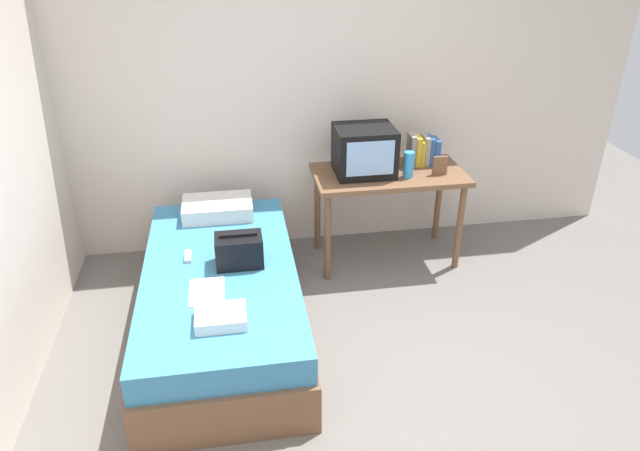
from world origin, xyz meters
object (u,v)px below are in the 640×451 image
tv (364,151)px  remote_silver (188,256)px  desk (388,184)px  remote_dark (231,316)px  bed (222,299)px  handbag (239,250)px  book_row (423,150)px  picture_frame (440,165)px  water_bottle (409,165)px  folded_towel (221,317)px  magazine (207,292)px  pillow (218,208)px

tv → remote_silver: bearing=-154.7°
desk → remote_dark: desk is taller
bed → handbag: (0.13, 0.02, 0.35)m
tv → book_row: (0.50, 0.11, -0.07)m
picture_frame → remote_dark: bearing=-143.6°
water_bottle → remote_silver: bearing=-163.1°
book_row → remote_silver: size_ratio=1.70×
bed → book_row: bearing=28.5°
desk → handbag: (-1.18, -0.73, -0.06)m
handbag → water_bottle: bearing=25.8°
tv → picture_frame: 0.58m
desk → tv: 0.34m
picture_frame → folded_towel: 2.10m
water_bottle → bed: bearing=-155.8°
folded_towel → bed: bearing=90.6°
remote_dark → folded_towel: (-0.05, -0.04, 0.02)m
picture_frame → magazine: 2.01m
desk → remote_dark: 1.81m
book_row → remote_dark: bearing=-137.5°
tv → pillow: size_ratio=0.85×
book_row → folded_towel: size_ratio=0.88×
book_row → pillow: book_row is taller
tv → folded_towel: tv is taller
tv → desk: bearing=-6.2°
tv → remote_silver: 1.52m
desk → folded_towel: size_ratio=4.14×
desk → folded_towel: desk is taller
picture_frame → remote_dark: 2.04m
pillow → handbag: size_ratio=1.72×
desk → tv: size_ratio=2.64×
bed → tv: (1.12, 0.77, 0.69)m
tv → handbag: 1.29m
bed → pillow: bearing=90.0°
folded_towel → tv: bearing=50.6°
magazine → folded_towel: 0.32m
water_bottle → magazine: water_bottle is taller
water_bottle → folded_towel: (-1.43, -1.23, -0.32)m
pillow → remote_dark: pillow is taller
bed → remote_dark: remote_dark is taller
remote_dark → water_bottle: bearing=41.0°
bed → pillow: size_ratio=3.87×
water_bottle → remote_dark: water_bottle is taller
remote_dark → remote_silver: (-0.26, 0.70, 0.00)m
book_row → handbag: size_ratio=0.82×
pillow → picture_frame: bearing=-3.6°
tv → folded_towel: (-1.11, -1.36, -0.40)m
bed → magazine: 0.38m
picture_frame → handbag: 1.69m
desk → book_row: (0.30, 0.13, 0.21)m
tv → remote_dark: bearing=-128.8°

